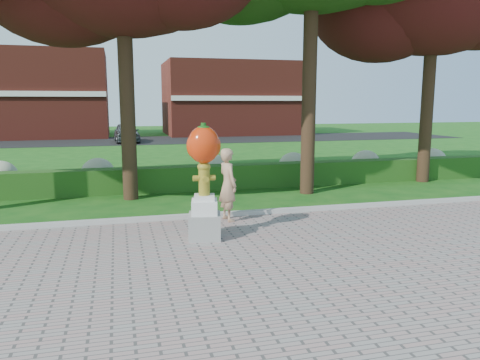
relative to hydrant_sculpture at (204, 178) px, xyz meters
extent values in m
plane|color=#144E13|center=(0.62, -1.22, -1.33)|extent=(100.00, 100.00, 0.00)
cube|color=#ADADA5|center=(0.62, 1.78, -1.25)|extent=(40.00, 0.18, 0.15)
cube|color=#1B4C15|center=(0.62, 5.78, -0.93)|extent=(24.00, 0.70, 0.80)
ellipsoid|color=#ABB389|center=(-5.38, 6.78, -0.78)|extent=(1.10, 1.10, 0.99)
ellipsoid|color=#ABB389|center=(-2.38, 6.78, -0.78)|extent=(1.10, 1.10, 0.99)
ellipsoid|color=#ABB389|center=(1.62, 6.78, -0.78)|extent=(1.10, 1.10, 0.99)
ellipsoid|color=#ABB389|center=(4.62, 6.78, -0.78)|extent=(1.10, 1.10, 0.99)
ellipsoid|color=#ABB389|center=(7.62, 6.78, -0.78)|extent=(1.10, 1.10, 0.99)
ellipsoid|color=#ABB389|center=(10.62, 6.78, -0.78)|extent=(1.10, 1.10, 0.99)
cube|color=black|center=(0.62, 26.78, -1.32)|extent=(50.00, 8.00, 0.02)
cube|color=maroon|center=(-9.38, 32.78, 2.17)|extent=(14.00, 8.00, 7.00)
cube|color=maroon|center=(8.62, 32.78, 1.87)|extent=(12.00, 8.00, 6.40)
cylinder|color=black|center=(-1.38, 4.78, 1.75)|extent=(0.44, 0.44, 6.16)
cylinder|color=black|center=(4.12, 4.28, 2.31)|extent=(0.44, 0.44, 7.28)
cylinder|color=black|center=(9.12, 5.28, 1.61)|extent=(0.44, 0.44, 5.88)
ellipsoid|color=black|center=(7.54, 6.12, 4.97)|extent=(5.04, 5.04, 4.03)
cube|color=gray|center=(0.00, 0.00, -1.02)|extent=(0.77, 0.77, 0.53)
cube|color=silver|center=(0.00, 0.00, -0.61)|extent=(0.62, 0.62, 0.30)
cube|color=silver|center=(0.00, 0.00, -0.41)|extent=(0.50, 0.50, 0.11)
cylinder|color=olive|center=(0.00, 0.00, -0.06)|extent=(0.23, 0.23, 0.60)
ellipsoid|color=olive|center=(0.00, 0.00, 0.24)|extent=(0.28, 0.28, 0.19)
cylinder|color=olive|center=(-0.17, 0.00, 0.01)|extent=(0.13, 0.12, 0.12)
cylinder|color=olive|center=(0.17, 0.00, 0.01)|extent=(0.13, 0.12, 0.12)
cylinder|color=olive|center=(0.00, -0.16, 0.01)|extent=(0.13, 0.13, 0.13)
cylinder|color=olive|center=(0.00, 0.00, 0.33)|extent=(0.09, 0.09, 0.05)
ellipsoid|color=red|center=(0.00, 0.00, 0.70)|extent=(0.67, 0.60, 0.77)
ellipsoid|color=red|center=(-0.19, 0.00, 0.68)|extent=(0.33, 0.33, 0.49)
ellipsoid|color=red|center=(0.19, 0.00, 0.68)|extent=(0.33, 0.33, 0.49)
cylinder|color=#165714|center=(0.00, 0.00, 1.08)|extent=(0.11, 0.11, 0.13)
ellipsoid|color=#165714|center=(0.00, 0.00, 1.05)|extent=(0.26, 0.26, 0.09)
imported|color=tan|center=(0.83, 1.38, -0.40)|extent=(0.56, 0.72, 1.77)
imported|color=#43474B|center=(-1.04, 25.38, -0.61)|extent=(1.87, 4.21, 1.41)
camera|label=1|loc=(-1.71, -9.44, 1.57)|focal=35.00mm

